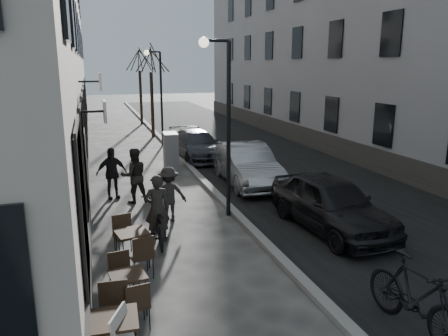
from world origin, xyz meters
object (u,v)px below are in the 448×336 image
streetlamp_far (158,87)px  bicycle (158,221)px  tree_far (139,60)px  car_near (331,203)px  pedestrian_far (112,173)px  streetlamp_near (223,109)px  bistro_set_b (128,289)px  moped (416,297)px  pedestrian_mid (169,194)px  car_mid (247,165)px  utility_cabinet (171,151)px  car_far (197,145)px  tree_near (150,59)px  bistro_set_c (132,245)px  pedestrian_near (134,176)px

streetlamp_far → bicycle: size_ratio=2.51×
tree_far → car_near: tree_far is taller
bicycle → pedestrian_far: (-0.90, 4.07, 0.33)m
pedestrian_far → streetlamp_near: bearing=-53.4°
bistro_set_b → moped: 4.94m
streetlamp_far → pedestrian_mid: (-1.59, -11.96, -2.37)m
pedestrian_far → car_mid: bearing=-7.2°
tree_far → car_mid: 18.43m
utility_cabinet → car_far: 2.41m
streetlamp_far → streetlamp_near: bearing=-90.0°
tree_near → pedestrian_mid: 15.54m
utility_cabinet → pedestrian_mid: (-1.19, -6.26, 0.01)m
tree_near → pedestrian_far: tree_near is taller
pedestrian_mid → car_near: (4.06, -1.92, -0.05)m
car_mid → bistro_set_c: bearing=-127.4°
pedestrian_far → streetlamp_far: bearing=60.7°
streetlamp_near → pedestrian_mid: streetlamp_near is taller
tree_far → streetlamp_far: bearing=-90.5°
tree_far → bistro_set_b: size_ratio=3.69×
pedestrian_mid → moped: size_ratio=0.72×
utility_cabinet → car_near: utility_cabinet is taller
streetlamp_near → bistro_set_b: (-3.12, -4.44, -2.70)m
streetlamp_far → bistro_set_c: bearing=-101.1°
bistro_set_c → pedestrian_far: 5.33m
streetlamp_near → bicycle: bearing=-147.7°
car_near → car_far: (-1.30, 9.99, -0.09)m
pedestrian_near → pedestrian_mid: 2.18m
streetlamp_far → tree_near: bearing=88.6°
bicycle → pedestrian_mid: 1.50m
utility_cabinet → bistro_set_b: bearing=-99.3°
pedestrian_near → car_near: pedestrian_near is taller
pedestrian_far → moped: size_ratio=0.78×
utility_cabinet → pedestrian_mid: size_ratio=0.98×
bistro_set_c → streetlamp_near: bearing=30.3°
car_mid → car_far: size_ratio=1.02×
streetlamp_far → bicycle: 13.76m
streetlamp_far → pedestrian_mid: streetlamp_far is taller
moped → tree_far: bearing=87.8°
pedestrian_mid → car_mid: (3.45, 3.05, -0.04)m
utility_cabinet → car_near: size_ratio=0.36×
streetlamp_near → car_mid: 4.33m
pedestrian_far → car_near: 7.17m
streetlamp_far → car_near: streetlamp_far is taller
moped → car_far: bearing=85.9°
moped → car_near: bearing=71.6°
bistro_set_c → pedestrian_near: bearing=72.0°
pedestrian_mid → utility_cabinet: bearing=-103.5°
moped → streetlamp_far: bearing=89.3°
streetlamp_near → bistro_set_c: size_ratio=3.01×
streetlamp_far → tree_far: tree_far is taller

